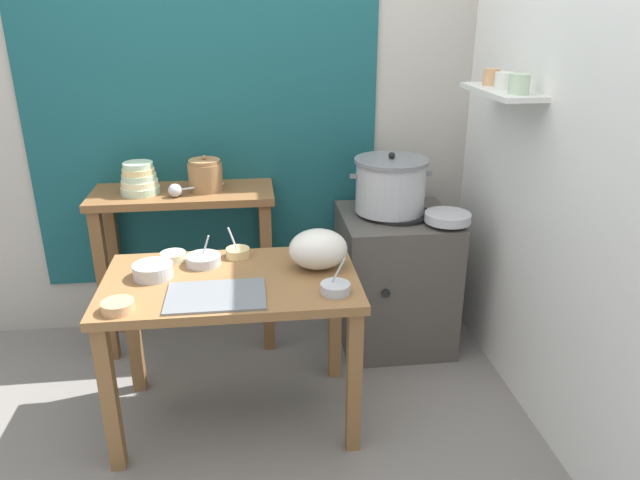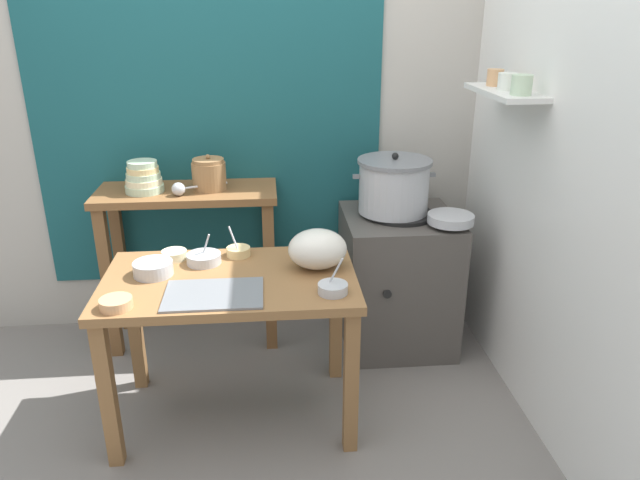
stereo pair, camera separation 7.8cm
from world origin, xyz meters
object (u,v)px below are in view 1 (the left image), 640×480
object	(u,v)px
stove_block	(394,278)
prep_bowl_3	(153,270)
serving_tray	(216,296)
wide_pan	(448,217)
prep_bowl_2	(173,256)
prep_table	(232,301)
ladle	(177,190)
plastic_bag	(318,249)
bowl_stack_enamel	(139,180)
prep_bowl_4	(238,252)
back_shelf_table	(186,230)
steamer_pot	(391,185)
prep_bowl_0	(118,306)
prep_bowl_1	(335,288)
prep_bowl_5	(204,259)

from	to	relation	value
stove_block	prep_bowl_3	size ratio (longest dim) A/B	4.53
serving_tray	wide_pan	world-z (taller)	wide_pan
prep_bowl_2	prep_bowl_3	size ratio (longest dim) A/B	0.68
prep_table	ladle	bearing A→B (deg)	112.87
serving_tray	plastic_bag	world-z (taller)	plastic_bag
stove_block	ladle	size ratio (longest dim) A/B	2.78
bowl_stack_enamel	prep_bowl_2	world-z (taller)	bowl_stack_enamel
wide_pan	prep_bowl_3	size ratio (longest dim) A/B	1.38
prep_bowl_4	back_shelf_table	bearing A→B (deg)	119.67
back_shelf_table	steamer_pot	bearing A→B (deg)	-5.69
wide_pan	prep_bowl_2	size ratio (longest dim) A/B	2.04
serving_tray	prep_bowl_3	distance (m)	0.36
stove_block	prep_bowl_4	world-z (taller)	prep_bowl_4
wide_pan	prep_bowl_0	size ratio (longest dim) A/B	1.87
prep_table	ladle	xyz separation A→B (m)	(-0.27, 0.64, 0.33)
prep_bowl_0	stove_block	bearing A→B (deg)	33.17
prep_bowl_0	prep_bowl_1	distance (m)	0.86
steamer_pot	wide_pan	bearing A→B (deg)	-38.15
steamer_pot	plastic_bag	distance (m)	0.73
wide_pan	prep_bowl_3	world-z (taller)	wide_pan
prep_bowl_0	prep_bowl_3	world-z (taller)	prep_bowl_3
stove_block	prep_bowl_5	xyz separation A→B (m)	(-1.01, -0.45, 0.36)
prep_bowl_1	prep_bowl_3	xyz separation A→B (m)	(-0.76, 0.25, 0.01)
back_shelf_table	steamer_pot	distance (m)	1.14
wide_pan	prep_bowl_5	world-z (taller)	prep_bowl_5
stove_block	prep_bowl_5	world-z (taller)	prep_bowl_5
prep_bowl_1	prep_bowl_2	world-z (taller)	prep_bowl_1
back_shelf_table	serving_tray	size ratio (longest dim) A/B	2.40
prep_table	bowl_stack_enamel	world-z (taller)	bowl_stack_enamel
bowl_stack_enamel	ladle	world-z (taller)	bowl_stack_enamel
steamer_pot	prep_bowl_2	xyz separation A→B (m)	(-1.11, -0.41, -0.18)
wide_pan	back_shelf_table	bearing A→B (deg)	167.06
back_shelf_table	prep_bowl_2	distance (m)	0.52
steamer_pot	ladle	world-z (taller)	steamer_pot
ladle	prep_bowl_0	distance (m)	0.92
steamer_pot	prep_bowl_5	distance (m)	1.09
prep_table	prep_bowl_5	world-z (taller)	prep_bowl_5
back_shelf_table	prep_bowl_3	world-z (taller)	back_shelf_table
bowl_stack_enamel	prep_bowl_3	world-z (taller)	bowl_stack_enamel
back_shelf_table	prep_bowl_5	distance (m)	0.60
back_shelf_table	prep_bowl_1	distance (m)	1.16
prep_bowl_5	prep_bowl_1	bearing A→B (deg)	-32.72
steamer_pot	prep_bowl_2	distance (m)	1.20
stove_block	bowl_stack_enamel	distance (m)	1.48
back_shelf_table	ladle	distance (m)	0.27
prep_bowl_3	wide_pan	bearing A→B (deg)	14.58
ladle	prep_bowl_5	distance (m)	0.54
prep_bowl_2	prep_bowl_1	bearing A→B (deg)	-30.91
back_shelf_table	prep_bowl_5	bearing A→B (deg)	-76.95
prep_bowl_2	steamer_pot	bearing A→B (deg)	20.08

